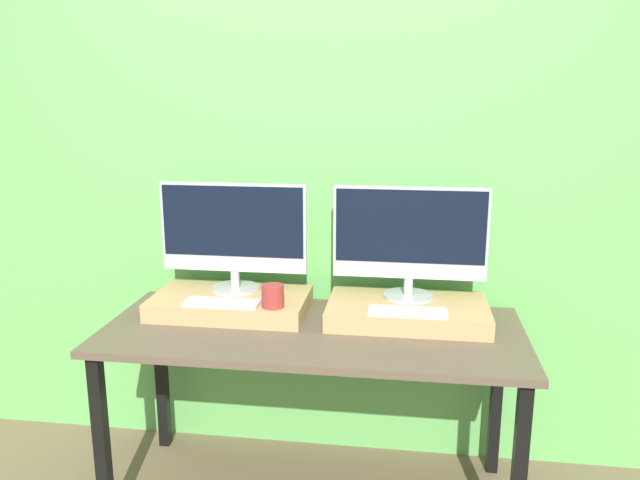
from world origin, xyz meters
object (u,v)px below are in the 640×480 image
object	(u,v)px
mug	(273,296)
keyboard_left	(222,303)
monitor_left	(233,233)
monitor_right	(410,239)
keyboard_right	(408,312)

from	to	relation	value
mug	keyboard_left	bearing A→B (deg)	180.00
monitor_left	monitor_right	bearing A→B (deg)	0.00
monitor_left	keyboard_right	bearing A→B (deg)	-15.00
mug	monitor_left	bearing A→B (deg)	136.57
mug	keyboard_right	world-z (taller)	mug
monitor_right	keyboard_right	world-z (taller)	monitor_right
keyboard_left	mug	xyz separation A→B (m)	(0.22, 0.00, 0.04)
monitor_left	mug	bearing A→B (deg)	-43.43
monitor_right	keyboard_right	distance (m)	0.33
monitor_left	mug	world-z (taller)	monitor_left
keyboard_left	mug	world-z (taller)	mug
monitor_left	monitor_right	distance (m)	0.77
keyboard_left	keyboard_right	size ratio (longest dim) A/B	1.00
mug	monitor_right	bearing A→B (deg)	20.49
monitor_left	keyboard_left	bearing A→B (deg)	-90.00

